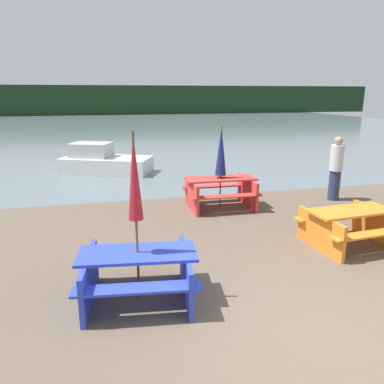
{
  "coord_description": "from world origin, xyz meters",
  "views": [
    {
      "loc": [
        -2.49,
        -3.51,
        2.9
      ],
      "look_at": [
        -0.62,
        4.03,
        0.85
      ],
      "focal_mm": 35.0,
      "sensor_mm": 36.0,
      "label": 1
    }
  ],
  "objects": [
    {
      "name": "picnic_table_red",
      "position": [
        0.49,
        5.46,
        0.48
      ],
      "size": [
        1.83,
        1.43,
        0.79
      ],
      "rotation": [
        0.0,
        0.0,
        -0.03
      ],
      "color": "red",
      "rests_on": "ground_plane"
    },
    {
      "name": "picnic_table_orange",
      "position": [
        2.16,
        2.44,
        0.44
      ],
      "size": [
        1.75,
        1.5,
        0.72
      ],
      "rotation": [
        0.0,
        0.0,
        0.08
      ],
      "color": "orange",
      "rests_on": "ground_plane"
    },
    {
      "name": "ground_plane",
      "position": [
        0.0,
        0.0,
        0.0
      ],
      "size": [
        60.0,
        60.0,
        0.0
      ],
      "primitive_type": "plane",
      "color": "brown"
    },
    {
      "name": "umbrella_navy",
      "position": [
        0.49,
        5.46,
        1.49
      ],
      "size": [
        0.29,
        0.29,
        2.13
      ],
      "color": "brown",
      "rests_on": "ground_plane"
    },
    {
      "name": "person",
      "position": [
        3.82,
        5.39,
        0.89
      ],
      "size": [
        0.35,
        0.35,
        1.77
      ],
      "color": "#283351",
      "rests_on": "ground_plane"
    },
    {
      "name": "boat",
      "position": [
        -2.39,
        10.81,
        0.41
      ],
      "size": [
        3.59,
        2.67,
        1.11
      ],
      "rotation": [
        0.0,
        0.0,
        -0.41
      ],
      "color": "silver",
      "rests_on": "water"
    },
    {
      "name": "picnic_table_blue",
      "position": [
        -2.06,
        1.43,
        0.45
      ],
      "size": [
        1.83,
        1.58,
        0.73
      ],
      "rotation": [
        0.0,
        0.0,
        -0.13
      ],
      "color": "blue",
      "rests_on": "ground_plane"
    },
    {
      "name": "water",
      "position": [
        0.0,
        31.64,
        -0.0
      ],
      "size": [
        60.0,
        50.0,
        0.0
      ],
      "color": "slate",
      "rests_on": "ground_plane"
    },
    {
      "name": "umbrella_crimson",
      "position": [
        -2.06,
        1.43,
        1.79
      ],
      "size": [
        0.21,
        0.21,
        2.44
      ],
      "color": "brown",
      "rests_on": "ground_plane"
    },
    {
      "name": "far_treeline",
      "position": [
        0.0,
        51.64,
        2.0
      ],
      "size": [
        80.0,
        1.6,
        4.0
      ],
      "color": "#193319",
      "rests_on": "water"
    }
  ]
}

